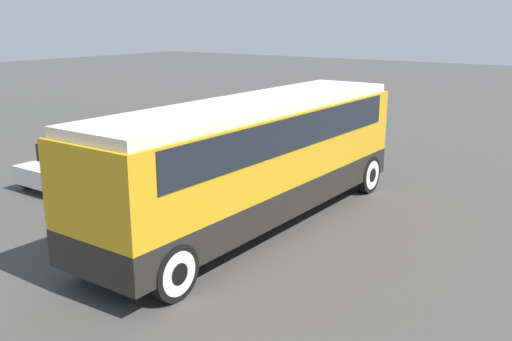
{
  "coord_description": "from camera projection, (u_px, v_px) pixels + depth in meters",
  "views": [
    {
      "loc": [
        -11.43,
        -8.18,
        5.22
      ],
      "look_at": [
        0.0,
        0.0,
        1.48
      ],
      "focal_mm": 40.0,
      "sensor_mm": 36.0,
      "label": 1
    }
  ],
  "objects": [
    {
      "name": "ground_plane",
      "position": [
        256.0,
        225.0,
        14.93
      ],
      "size": [
        120.0,
        120.0,
        0.0
      ],
      "primitive_type": "plane",
      "color": "#423F3D"
    },
    {
      "name": "tour_bus",
      "position": [
        258.0,
        150.0,
        14.49
      ],
      "size": [
        10.68,
        2.55,
        3.29
      ],
      "color": "black",
      "rests_on": "ground_plane"
    },
    {
      "name": "parked_car_mid",
      "position": [
        84.0,
        161.0,
        18.78
      ],
      "size": [
        4.16,
        1.89,
        1.39
      ],
      "color": "silver",
      "rests_on": "ground_plane"
    },
    {
      "name": "parked_car_near",
      "position": [
        137.0,
        170.0,
        17.49
      ],
      "size": [
        4.12,
        1.83,
        1.47
      ],
      "color": "#7A6B5B",
      "rests_on": "ground_plane"
    }
  ]
}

